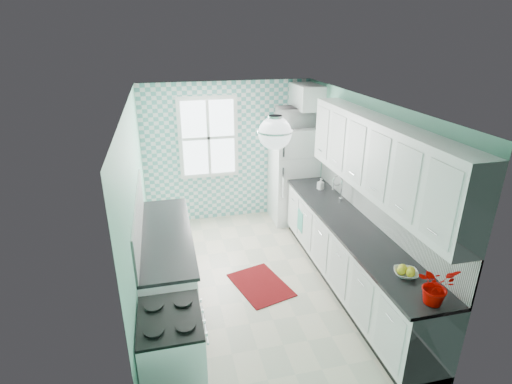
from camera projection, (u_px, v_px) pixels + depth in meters
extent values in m
cube|color=beige|center=(257.00, 281.00, 5.66)|extent=(3.00, 4.40, 0.02)
cube|color=white|center=(257.00, 102.00, 4.71)|extent=(3.00, 4.40, 0.02)
cube|color=#6FBDA0|center=(228.00, 152.00, 7.18)|extent=(3.00, 0.02, 2.50)
cube|color=#6FBDA0|center=(321.00, 305.00, 3.20)|extent=(3.00, 0.02, 2.50)
cube|color=#6FBDA0|center=(136.00, 211.00, 4.86)|extent=(0.02, 4.40, 2.50)
cube|color=#6FBDA0|center=(363.00, 189.00, 5.51)|extent=(0.02, 4.40, 2.50)
cube|color=#58A8A2|center=(228.00, 153.00, 7.16)|extent=(3.00, 0.01, 2.50)
cube|color=white|center=(208.00, 138.00, 6.95)|extent=(1.04, 0.05, 1.44)
cube|color=white|center=(208.00, 138.00, 6.93)|extent=(0.90, 0.02, 1.30)
cube|color=white|center=(375.00, 205.00, 5.16)|extent=(0.02, 3.60, 0.51)
cube|color=white|center=(139.00, 217.00, 4.82)|extent=(0.02, 2.15, 0.51)
cube|color=white|center=(379.00, 158.00, 4.69)|extent=(0.33, 3.20, 0.90)
cube|color=white|center=(306.00, 96.00, 6.73)|extent=(0.40, 0.74, 0.40)
cylinder|color=silver|center=(275.00, 118.00, 4.00)|extent=(0.14, 0.14, 0.04)
cylinder|color=silver|center=(275.00, 124.00, 4.03)|extent=(0.02, 0.02, 0.12)
sphere|color=white|center=(275.00, 133.00, 4.06)|extent=(0.34, 0.34, 0.34)
cube|color=white|center=(350.00, 257.00, 5.38)|extent=(0.60, 3.60, 0.90)
cube|color=black|center=(352.00, 226.00, 5.20)|extent=(0.63, 3.60, 0.04)
cube|color=white|center=(168.00, 267.00, 5.16)|extent=(0.60, 2.15, 0.90)
cube|color=black|center=(166.00, 235.00, 4.99)|extent=(0.63, 2.15, 0.04)
cube|color=white|center=(293.00, 174.00, 7.20)|extent=(0.76, 0.72, 1.75)
cube|color=silver|center=(301.00, 159.00, 6.72)|extent=(0.75, 0.01, 0.02)
cube|color=silver|center=(284.00, 148.00, 6.56)|extent=(0.03, 0.03, 0.30)
cube|color=silver|center=(283.00, 183.00, 6.80)|extent=(0.03, 0.03, 0.54)
cube|color=silver|center=(173.00, 355.00, 3.77)|extent=(0.57, 0.73, 0.86)
cube|color=black|center=(170.00, 318.00, 3.61)|extent=(0.57, 0.73, 0.03)
cube|color=black|center=(204.00, 345.00, 3.82)|extent=(0.01, 0.48, 0.29)
cube|color=silver|center=(330.00, 203.00, 5.89)|extent=(0.46, 0.38, 0.12)
cylinder|color=silver|center=(341.00, 190.00, 5.85)|extent=(0.02, 0.02, 0.30)
torus|color=silver|center=(338.00, 178.00, 5.76)|extent=(0.16, 0.02, 0.16)
cube|color=maroon|center=(261.00, 285.00, 5.55)|extent=(0.85, 1.04, 0.01)
cube|color=#60A29C|center=(300.00, 221.00, 6.33)|extent=(0.03, 0.22, 0.34)
imported|color=silver|center=(406.00, 273.00, 4.11)|extent=(0.31, 0.31, 0.06)
imported|color=#A20323|center=(436.00, 285.00, 3.65)|extent=(0.40, 0.36, 0.37)
imported|color=silver|center=(321.00, 184.00, 6.32)|extent=(0.11, 0.11, 0.18)
imported|color=silver|center=(295.00, 117.00, 6.81)|extent=(0.61, 0.42, 0.33)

